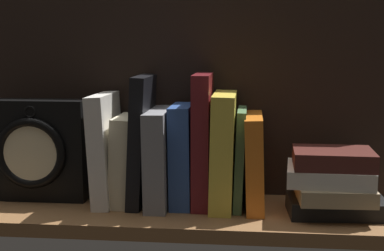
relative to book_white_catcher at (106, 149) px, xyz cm
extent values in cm
cube|color=brown|center=(14.41, -2.60, -11.91)|extent=(84.61, 24.52, 2.50)
cube|color=black|center=(14.41, 9.06, 9.61)|extent=(84.61, 1.20, 40.55)
cube|color=silver|center=(0.00, 0.00, 0.00)|extent=(4.36, 14.64, 21.46)
cube|color=beige|center=(3.74, 0.00, -2.12)|extent=(4.33, 12.22, 17.22)
cube|color=black|center=(7.12, 0.00, 1.79)|extent=(3.91, 13.98, 25.01)
cube|color=gray|center=(10.76, 0.00, -1.45)|extent=(4.31, 16.91, 18.48)
cube|color=#2D4C8E|center=(15.06, 0.00, -0.98)|extent=(4.23, 12.15, 19.41)
cube|color=maroon|center=(18.95, 0.00, 1.99)|extent=(3.29, 12.73, 25.31)
cube|color=gold|center=(22.95, 0.00, 0.18)|extent=(4.59, 16.39, 21.77)
cube|color=#476B44|center=(26.14, 0.00, -1.28)|extent=(2.24, 12.91, 18.81)
cube|color=orange|center=(28.88, 0.00, -1.84)|extent=(3.88, 16.40, 17.75)
cube|color=black|center=(-14.18, 0.76, -0.65)|extent=(20.02, 5.61, 20.02)
torus|color=black|center=(-14.18, -2.45, -0.71)|extent=(13.98, 1.72, 13.98)
cylinder|color=beige|center=(-14.18, -2.45, -0.71)|extent=(11.28, 0.60, 11.28)
cube|color=black|center=(-12.98, -2.95, -0.04)|extent=(2.55, 0.30, 1.61)
cube|color=black|center=(-15.62, -2.95, 0.97)|extent=(3.10, 0.30, 3.55)
torus|color=black|center=(-14.18, -2.05, 7.28)|extent=(2.44, 0.44, 2.44)
cube|color=black|center=(43.87, -3.81, -9.08)|extent=(17.92, 10.94, 3.15)
cube|color=#9E8966|center=(43.18, -4.56, -6.12)|extent=(13.50, 13.59, 2.78)
cube|color=beige|center=(42.44, -3.82, -3.19)|extent=(16.03, 13.77, 3.08)
cube|color=#471E19|center=(42.88, -4.36, -0.08)|extent=(14.41, 11.63, 3.13)
camera|label=1|loc=(27.99, -105.38, 20.66)|focal=52.66mm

